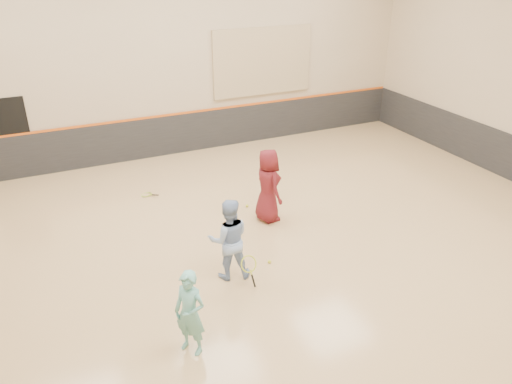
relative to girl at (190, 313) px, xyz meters
name	(u,v)px	position (x,y,z in m)	size (l,w,h in m)	color
room	(264,215)	(2.21, 2.09, 0.10)	(15.04, 12.04, 6.22)	tan
wainscot_back	(177,134)	(2.21, 8.06, -0.11)	(14.90, 0.04, 1.20)	#232326
accent_stripe	(176,114)	(2.21, 8.05, 0.51)	(14.90, 0.03, 0.06)	#D85914
acoustic_panel	(263,62)	(5.01, 8.04, 1.79)	(3.20, 0.08, 2.00)	tan
doorway	(8,140)	(-2.29, 8.07, 0.39)	(1.10, 0.05, 2.20)	black
girl	(190,313)	(0.00, 0.00, 0.00)	(0.52, 0.34, 1.42)	#69B7B2
instructor	(229,239)	(1.25, 1.56, 0.09)	(0.78, 0.61, 1.60)	#8AA6D5
young_man	(268,186)	(2.86, 3.23, 0.13)	(0.83, 0.54, 1.69)	maroon
held_racket	(249,264)	(1.47, 1.18, -0.28)	(0.38, 0.38, 0.65)	#BDCC2C
spare_racket	(146,193)	(0.63, 5.60, -0.64)	(0.61, 0.61, 0.13)	#92BE29
ball_under_racket	(269,262)	(2.11, 1.61, -0.68)	(0.07, 0.07, 0.07)	gold
ball_in_hand	(273,177)	(2.94, 3.16, 0.36)	(0.07, 0.07, 0.07)	#D4E334
ball_beside_spare	(247,206)	(2.67, 3.96, -0.68)	(0.07, 0.07, 0.07)	#DEEA36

